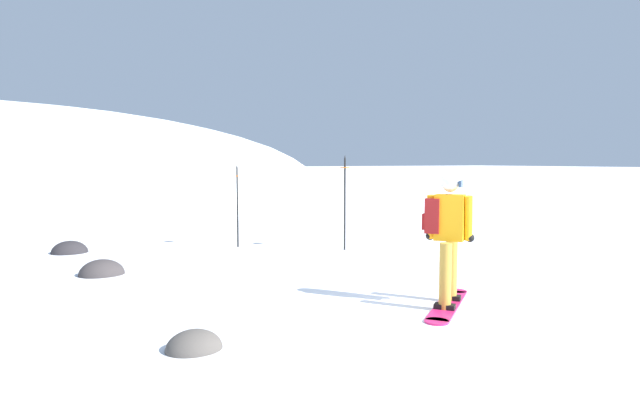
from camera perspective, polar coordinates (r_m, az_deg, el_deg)
ground_plane at (r=7.30m, az=9.11°, el=-9.55°), size 300.00×300.00×0.00m
snowboarder_main at (r=7.09m, az=13.06°, el=-2.48°), size 1.49×1.26×1.71m
piste_marker_near at (r=11.78m, az=-8.60°, el=1.09°), size 0.20×0.20×1.78m
piste_marker_far at (r=11.27m, az=2.60°, el=1.46°), size 0.20×0.20×1.96m
rock_dark at (r=5.67m, az=-12.98°, el=-13.97°), size 0.56×0.48×0.39m
rock_mid at (r=9.62m, az=-21.77°, el=-6.27°), size 0.72×0.61×0.50m
rock_small at (r=12.11m, az=-24.61°, el=-4.08°), size 0.70×0.60×0.49m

